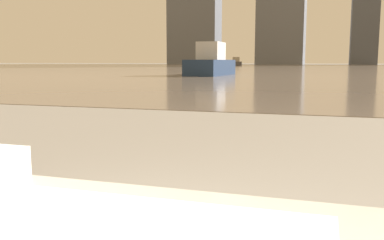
# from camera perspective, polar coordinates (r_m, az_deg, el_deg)

# --- Properties ---
(harbor_water) EXTENTS (180.00, 110.00, 0.01)m
(harbor_water) POSITION_cam_1_polar(r_m,az_deg,el_deg) (62.29, 16.86, 6.72)
(harbor_water) COLOR gray
(harbor_water) RESTS_ON ground_plane
(harbor_boat_1) EXTENTS (3.04, 4.72, 1.68)m
(harbor_boat_1) POSITION_cam_1_polar(r_m,az_deg,el_deg) (85.78, 5.88, 7.63)
(harbor_boat_1) COLOR #4C4C51
(harbor_boat_1) RESTS_ON harbor_water
(harbor_boat_2) EXTENTS (2.01, 5.54, 2.06)m
(harbor_boat_2) POSITION_cam_1_polar(r_m,az_deg,el_deg) (27.20, 2.55, 7.53)
(harbor_boat_2) COLOR navy
(harbor_boat_2) RESTS_ON harbor_water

